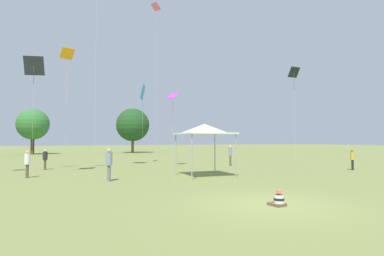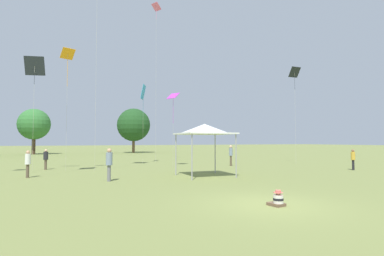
# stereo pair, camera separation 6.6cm
# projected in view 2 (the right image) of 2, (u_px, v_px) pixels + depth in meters

# --- Properties ---
(ground_plane) EXTENTS (300.00, 300.00, 0.00)m
(ground_plane) POSITION_uv_depth(u_px,v_px,m) (268.00, 205.00, 10.36)
(ground_plane) COLOR olive
(seated_toddler) EXTENTS (0.49, 0.58, 0.55)m
(seated_toddler) POSITION_uv_depth(u_px,v_px,m) (278.00, 200.00, 10.12)
(seated_toddler) COLOR brown
(seated_toddler) RESTS_ON ground
(person_standing_0) EXTENTS (0.34, 0.34, 1.57)m
(person_standing_0) POSITION_uv_depth(u_px,v_px,m) (353.00, 158.00, 22.66)
(person_standing_0) COLOR black
(person_standing_0) RESTS_ON ground
(person_standing_1) EXTENTS (0.49, 0.49, 1.80)m
(person_standing_1) POSITION_uv_depth(u_px,v_px,m) (109.00, 162.00, 16.36)
(person_standing_1) COLOR slate
(person_standing_1) RESTS_ON ground
(person_standing_2) EXTENTS (0.35, 0.35, 1.64)m
(person_standing_2) POSITION_uv_depth(u_px,v_px,m) (28.00, 161.00, 17.95)
(person_standing_2) COLOR brown
(person_standing_2) RESTS_ON ground
(person_standing_3) EXTENTS (0.47, 0.47, 1.57)m
(person_standing_3) POSITION_uv_depth(u_px,v_px,m) (46.00, 158.00, 23.00)
(person_standing_3) COLOR brown
(person_standing_3) RESTS_ON ground
(person_standing_4) EXTENTS (0.41, 0.41, 1.82)m
(person_standing_4) POSITION_uv_depth(u_px,v_px,m) (231.00, 153.00, 26.51)
(person_standing_4) COLOR brown
(person_standing_4) RESTS_ON ground
(canopy_tent) EXTENTS (3.28, 3.28, 3.27)m
(canopy_tent) POSITION_uv_depth(u_px,v_px,m) (205.00, 129.00, 18.69)
(canopy_tent) COLOR white
(canopy_tent) RESTS_ON ground
(kite_0) EXTENTS (0.99, 1.09, 16.67)m
(kite_0) POSITION_uv_depth(u_px,v_px,m) (156.00, 15.00, 31.50)
(kite_0) COLOR pink
(kite_0) RESTS_ON ground
(kite_2) EXTENTS (1.12, 1.17, 6.35)m
(kite_2) POSITION_uv_depth(u_px,v_px,m) (173.00, 98.00, 25.59)
(kite_2) COLOR #B738C6
(kite_2) RESTS_ON ground
(kite_3) EXTENTS (1.45, 0.79, 8.37)m
(kite_3) POSITION_uv_depth(u_px,v_px,m) (35.00, 67.00, 21.89)
(kite_3) COLOR #1E2328
(kite_3) RESTS_ON ground
(kite_4) EXTENTS (0.88, 1.42, 7.73)m
(kite_4) POSITION_uv_depth(u_px,v_px,m) (143.00, 93.00, 29.51)
(kite_4) COLOR #339EDB
(kite_4) RESTS_ON ground
(kite_6) EXTENTS (1.09, 0.93, 8.98)m
(kite_6) POSITION_uv_depth(u_px,v_px,m) (68.00, 58.00, 22.04)
(kite_6) COLOR orange
(kite_6) RESTS_ON ground
(kite_8) EXTENTS (1.09, 0.64, 9.35)m
(kite_8) POSITION_uv_depth(u_px,v_px,m) (295.00, 74.00, 29.07)
(kite_8) COLOR #1E2328
(kite_8) RESTS_ON ground
(distant_tree_0) EXTENTS (6.14, 6.14, 8.30)m
(distant_tree_0) POSITION_uv_depth(u_px,v_px,m) (134.00, 125.00, 55.96)
(distant_tree_0) COLOR brown
(distant_tree_0) RESTS_ON ground
(distant_tree_1) EXTENTS (5.08, 5.08, 7.52)m
(distant_tree_1) POSITION_uv_depth(u_px,v_px,m) (34.00, 124.00, 49.32)
(distant_tree_1) COLOR #473323
(distant_tree_1) RESTS_ON ground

